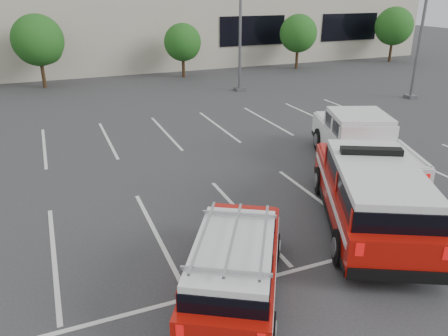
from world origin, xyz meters
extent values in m
plane|color=#313134|center=(0.00, 0.00, 0.00)|extent=(120.00, 120.00, 0.00)
cube|color=silver|center=(0.00, 4.50, 0.01)|extent=(23.00, 15.00, 0.01)
cube|color=#B8B09C|center=(0.00, 32.00, 4.00)|extent=(60.00, 15.00, 8.00)
cylinder|color=#3F2B19|center=(-5.00, 22.00, 0.92)|extent=(0.24, 0.24, 1.84)
sphere|color=#174412|center=(-5.00, 22.00, 3.16)|extent=(3.37, 3.37, 3.37)
sphere|color=#174412|center=(-4.60, 22.20, 2.65)|extent=(2.24, 2.24, 2.24)
cylinder|color=#3F2B19|center=(5.00, 22.00, 0.76)|extent=(0.24, 0.24, 1.51)
sphere|color=#174412|center=(5.00, 22.00, 2.60)|extent=(2.77, 2.77, 2.77)
sphere|color=#174412|center=(5.40, 22.20, 2.18)|extent=(1.85, 1.85, 1.85)
cylinder|color=#3F2B19|center=(15.00, 22.00, 0.84)|extent=(0.24, 0.24, 1.67)
sphere|color=#174412|center=(15.00, 22.00, 2.88)|extent=(3.07, 3.07, 3.07)
sphere|color=#174412|center=(15.40, 22.20, 2.42)|extent=(2.05, 2.05, 2.05)
cylinder|color=#3F2B19|center=(25.00, 22.00, 0.92)|extent=(0.24, 0.24, 1.84)
sphere|color=#174412|center=(25.00, 22.00, 3.16)|extent=(3.37, 3.37, 3.37)
sphere|color=#174412|center=(25.40, 22.20, 2.65)|extent=(2.24, 2.24, 2.24)
cube|color=#59595E|center=(7.00, 16.00, 0.10)|extent=(0.60, 0.60, 0.20)
cylinder|color=#59595E|center=(7.00, 16.00, 5.00)|extent=(0.18, 0.18, 10.00)
cube|color=#59595E|center=(16.00, 10.00, 0.10)|extent=(0.60, 0.60, 0.20)
cylinder|color=#59595E|center=(16.00, 10.00, 5.00)|extent=(0.18, 0.18, 10.00)
cube|color=#A80F08|center=(3.05, -1.69, 0.87)|extent=(4.92, 6.67, 0.96)
cube|color=black|center=(2.79, -2.20, 1.61)|extent=(3.92, 4.95, 0.51)
cube|color=silver|center=(2.79, -2.20, 1.95)|extent=(3.84, 4.85, 0.18)
cube|color=black|center=(3.24, -1.33, 2.14)|extent=(1.66, 1.06, 0.17)
cube|color=silver|center=(5.59, 1.79, 0.86)|extent=(4.47, 6.96, 0.95)
cube|color=black|center=(5.80, 2.35, 1.59)|extent=(2.78, 2.92, 0.50)
cube|color=silver|center=(5.80, 2.35, 1.93)|extent=(2.72, 2.86, 0.18)
cube|color=#A80F08|center=(-1.68, -3.06, 0.67)|extent=(3.81, 4.78, 0.74)
cube|color=black|center=(-1.90, -3.44, 1.24)|extent=(2.97, 3.49, 0.39)
cube|color=silver|center=(-1.90, -3.44, 1.50)|extent=(2.91, 3.42, 0.14)
cube|color=#A5A5A8|center=(-1.90, -3.44, 1.75)|extent=(2.86, 3.25, 0.05)
camera|label=1|loc=(-4.96, -10.39, 6.38)|focal=35.00mm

